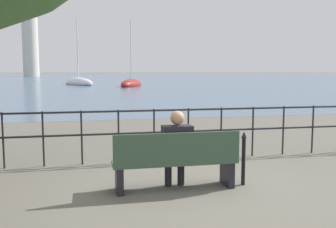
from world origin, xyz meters
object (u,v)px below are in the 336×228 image
(sailboat_1, at_px, (78,83))
(harbor_lighthouse, at_px, (30,43))
(park_bench, at_px, (176,162))
(sailboat_0, at_px, (131,84))
(closed_umbrella, at_px, (244,155))
(seated_person_left, at_px, (177,146))

(sailboat_1, distance_m, harbor_lighthouse, 88.26)
(park_bench, relative_size, harbor_lighthouse, 0.08)
(sailboat_0, height_order, sailboat_1, sailboat_1)
(park_bench, bearing_deg, closed_umbrella, 0.99)
(closed_umbrella, bearing_deg, seated_person_left, 176.86)
(closed_umbrella, relative_size, sailboat_0, 0.11)
(seated_person_left, relative_size, sailboat_1, 0.13)
(sailboat_1, height_order, harbor_lighthouse, harbor_lighthouse)
(closed_umbrella, distance_m, sailboat_1, 44.63)
(park_bench, bearing_deg, harbor_lighthouse, 98.80)
(park_bench, distance_m, seated_person_left, 0.24)
(seated_person_left, distance_m, sailboat_1, 44.50)
(seated_person_left, bearing_deg, sailboat_0, 84.55)
(park_bench, bearing_deg, sailboat_1, 93.21)
(seated_person_left, xyz_separation_m, harbor_lighthouse, (-20.20, 130.22, 10.51))
(seated_person_left, distance_m, sailboat_0, 38.82)
(closed_umbrella, distance_m, harbor_lighthouse, 132.44)
(park_bench, height_order, sailboat_1, sailboat_1)
(park_bench, bearing_deg, sailboat_0, 84.51)
(harbor_lighthouse, bearing_deg, sailboat_0, -75.38)
(sailboat_1, bearing_deg, harbor_lighthouse, 78.07)
(sailboat_1, relative_size, harbor_lighthouse, 0.38)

